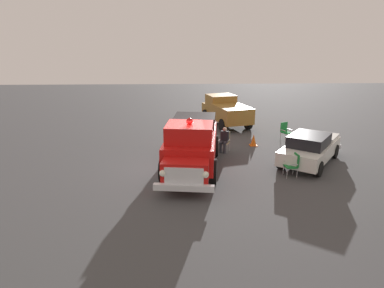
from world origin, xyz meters
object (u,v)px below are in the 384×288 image
Objects in this scene: spectator_seated at (224,139)px; classic_hot_rod at (310,148)px; vintage_fire_truck at (192,144)px; lawn_chair_by_car at (294,163)px; parked_pickup at (226,110)px; traffic_cone at (254,140)px; lawn_chair_near_truck at (225,140)px; lawn_chair_spare at (285,130)px.

classic_hot_rod is at bearing -25.52° from spectator_seated.
lawn_chair_by_car is at bearing -13.17° from vintage_fire_truck.
parked_pickup reaches higher than traffic_cone.
classic_hot_rod is at bearing -53.32° from traffic_cone.
vintage_fire_truck is 9.73× the size of traffic_cone.
lawn_chair_near_truck is 1.00× the size of lawn_chair_spare.
parked_pickup is 4.85m from lawn_chair_spare.
vintage_fire_truck reaches higher than spectator_seated.
parked_pickup reaches higher than lawn_chair_near_truck.
lawn_chair_spare is (3.75, 1.93, 0.00)m from lawn_chair_near_truck.
parked_pickup is 9.53m from lawn_chair_by_car.
classic_hot_rod reaches higher than spectator_seated.
lawn_chair_by_car is at bearing -128.26° from classic_hot_rod.
spectator_seated is (-0.05, -0.12, 0.11)m from lawn_chair_near_truck.
lawn_chair_spare is 4.32m from spectator_seated.
parked_pickup is at bearing 111.35° from classic_hot_rod.
spectator_seated is (-2.54, 3.51, 0.11)m from lawn_chair_by_car.
classic_hot_rod is 3.57× the size of spectator_seated.
vintage_fire_truck reaches higher than parked_pickup.
traffic_cone is at bearing 26.60° from lawn_chair_near_truck.
vintage_fire_truck reaches higher than lawn_chair_spare.
lawn_chair_by_car is 1.61× the size of traffic_cone.
lawn_chair_near_truck is at bearing -153.40° from traffic_cone.
vintage_fire_truck reaches higher than lawn_chair_by_car.
lawn_chair_by_car is (1.70, -9.37, -0.40)m from parked_pickup.
spectator_seated is at bearing 125.88° from lawn_chair_by_car.
lawn_chair_near_truck is at bearing 65.82° from spectator_seated.
lawn_chair_near_truck is 4.22m from lawn_chair_spare.
vintage_fire_truck is 3.11m from spectator_seated.
vintage_fire_truck is 7.23m from lawn_chair_spare.
parked_pickup reaches higher than lawn_chair_spare.
parked_pickup is at bearing 81.85° from spectator_seated.
classic_hot_rod is at bearing 6.65° from vintage_fire_truck.
spectator_seated is (-3.85, 1.84, -0.05)m from classic_hot_rod.
parked_pickup is at bearing 127.85° from lawn_chair_spare.
classic_hot_rod is at bearing -68.65° from parked_pickup.
classic_hot_rod is 3.53m from traffic_cone.
parked_pickup is 5.01× the size of lawn_chair_near_truck.
vintage_fire_truck is 5.69m from classic_hot_rod.
vintage_fire_truck is 6.05× the size of lawn_chair_by_car.
lawn_chair_by_car and lawn_chair_spare have the same top height.
lawn_chair_by_car is (-1.31, -1.67, -0.16)m from classic_hot_rod.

